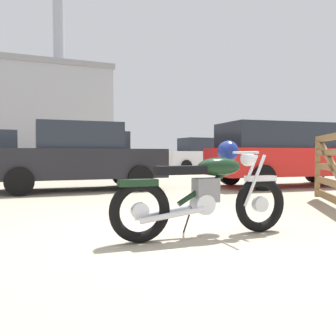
{
  "coord_description": "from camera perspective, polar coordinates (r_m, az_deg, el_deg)",
  "views": [
    {
      "loc": [
        -1.31,
        -3.85,
        0.9
      ],
      "look_at": [
        0.36,
        0.78,
        0.71
      ],
      "focal_mm": 37.99,
      "sensor_mm": 36.0,
      "label": 1
    }
  ],
  "objects": [
    {
      "name": "ground_plane",
      "position": [
        4.17,
        -0.98,
        -10.21
      ],
      "size": [
        80.0,
        80.0,
        0.0
      ],
      "primitive_type": "plane",
      "color": "tan"
    },
    {
      "name": "vintage_motorcycle",
      "position": [
        3.91,
        6.36,
        -3.74
      ],
      "size": [
        2.08,
        0.74,
        1.07
      ],
      "rotation": [
        0.0,
        0.0,
        0.01
      ],
      "color": "black",
      "rests_on": "ground_plane"
    },
    {
      "name": "silver_sedan_mid",
      "position": [
        10.54,
        18.84,
        2.34
      ],
      "size": [
        4.77,
        2.13,
        1.74
      ],
      "rotation": [
        0.0,
        0.0,
        -0.04
      ],
      "color": "black",
      "rests_on": "ground_plane"
    },
    {
      "name": "pale_sedan_back",
      "position": [
        14.29,
        -10.91,
        2.27
      ],
      "size": [
        3.99,
        2.0,
        1.78
      ],
      "rotation": [
        0.0,
        0.0,
        0.06
      ],
      "color": "black",
      "rests_on": "ground_plane"
    },
    {
      "name": "blue_hatchback_right",
      "position": [
        9.17,
        -14.18,
        1.78
      ],
      "size": [
        4.24,
        2.0,
        1.67
      ],
      "rotation": [
        0.0,
        0.0,
        0.02
      ],
      "color": "black",
      "rests_on": "ground_plane"
    },
    {
      "name": "red_hatchback_near",
      "position": [
        19.71,
        5.15,
        2.28
      ],
      "size": [
        4.03,
        2.09,
        1.78
      ],
      "rotation": [
        0.0,
        0.0,
        3.23
      ],
      "color": "black",
      "rests_on": "ground_plane"
    },
    {
      "name": "industrial_building",
      "position": [
        38.47,
        -23.26,
        7.72
      ],
      "size": [
        17.8,
        12.8,
        18.85
      ],
      "rotation": [
        0.0,
        0.0,
        0.06
      ],
      "color": "#9EA0A8",
      "rests_on": "ground_plane"
    }
  ]
}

